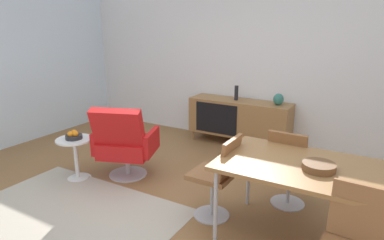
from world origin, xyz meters
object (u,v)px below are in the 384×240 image
lounge_chair_red (124,142)px  wooden_bowl_on_table (319,167)px  vase_sculptural_dark (236,93)px  dining_table (317,172)px  dining_chair_near_window (218,174)px  sideboard (239,118)px  dining_chair_back_left (289,165)px  side_table_round (76,154)px  fruit_bowl (74,136)px  vase_cobalt (278,99)px

lounge_chair_red → wooden_bowl_on_table: bearing=-7.5°
vase_sculptural_dark → lounge_chair_red: bearing=-110.6°
dining_table → lounge_chair_red: 2.31m
dining_table → lounge_chair_red: bearing=173.9°
vase_sculptural_dark → dining_chair_near_window: (0.70, -2.08, -0.36)m
vase_sculptural_dark → dining_chair_near_window: vase_sculptural_dark is taller
wooden_bowl_on_table → dining_table: bearing=108.4°
sideboard → dining_chair_back_left: 1.92m
side_table_round → dining_chair_near_window: bearing=2.5°
sideboard → lounge_chair_red: (-0.75, -1.84, 0.03)m
vase_sculptural_dark → fruit_bowl: bearing=-118.9°
vase_sculptural_dark → dining_table: (1.59, -2.08, -0.14)m
sideboard → dining_table: 2.60m
sideboard → side_table_round: 2.51m
dining_chair_back_left → fruit_bowl: (-2.44, -0.64, 0.09)m
dining_table → dining_chair_near_window: (-0.89, -0.00, -0.23)m
dining_chair_back_left → dining_chair_near_window: bearing=-133.8°
vase_cobalt → dining_chair_back_left: (0.58, -1.52, -0.34)m
lounge_chair_red → dining_chair_near_window: bearing=-10.0°
sideboard → dining_table: bearing=-53.7°
dining_table → side_table_round: dining_table is taller
dining_table → dining_chair_near_window: 0.92m
vase_cobalt → dining_table: 2.28m
dining_table → side_table_round: size_ratio=3.08×
sideboard → vase_sculptural_dark: bearing=178.3°
sideboard → lounge_chair_red: 1.99m
wooden_bowl_on_table → dining_chair_near_window: size_ratio=0.30×
vase_cobalt → lounge_chair_red: lounge_chair_red is taller
vase_cobalt → side_table_round: bearing=-130.6°
vase_sculptural_dark → dining_chair_near_window: bearing=-71.3°
sideboard → dining_chair_near_window: bearing=-72.9°
vase_sculptural_dark → dining_chair_back_left: bearing=-50.8°
vase_cobalt → wooden_bowl_on_table: bearing=-66.1°
vase_sculptural_dark → side_table_round: (-1.20, -2.17, -0.51)m
wooden_bowl_on_table → dining_chair_back_left: dining_chair_back_left is taller
vase_sculptural_dark → dining_table: 2.63m
dining_table → lounge_chair_red: size_ratio=1.69×
sideboard → dining_table: dining_table is taller
vase_cobalt → lounge_chair_red: 2.31m
vase_sculptural_dark → dining_table: vase_sculptural_dark is taller
side_table_round → dining_table: bearing=1.7°
dining_table → fruit_bowl: 2.79m
vase_cobalt → fruit_bowl: vase_cobalt is taller
sideboard → fruit_bowl: (-1.26, -2.17, 0.12)m
lounge_chair_red → vase_cobalt: bearing=53.6°
sideboard → dining_chair_back_left: dining_chair_back_left is taller
fruit_bowl → lounge_chair_red: bearing=33.3°
vase_cobalt → dining_chair_back_left: vase_cobalt is taller
lounge_chair_red → fruit_bowl: lounge_chair_red is taller
wooden_bowl_on_table → side_table_round: bearing=-179.4°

